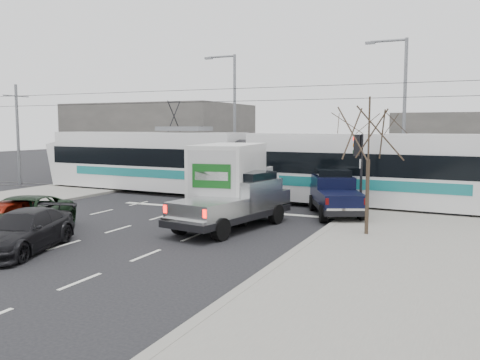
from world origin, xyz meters
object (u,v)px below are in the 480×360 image
at_px(traffic_signal, 359,157).
at_px(dark_car, 23,231).
at_px(tram, 247,164).
at_px(bare_tree, 369,134).
at_px(box_truck, 233,181).
at_px(red_car, 1,218).
at_px(street_lamp_near, 401,108).
at_px(street_lamp_far, 232,112).
at_px(navy_pickup, 335,193).
at_px(silver_pickup, 236,200).
at_px(green_car, 22,217).

distance_m(traffic_signal, dark_car, 13.97).
bearing_deg(dark_car, tram, 66.06).
bearing_deg(bare_tree, box_truck, 164.45).
bearing_deg(box_truck, red_car, -138.30).
bearing_deg(street_lamp_near, tram, -151.96).
bearing_deg(street_lamp_far, navy_pickup, -44.06).
height_order(box_truck, red_car, box_truck).
height_order(street_lamp_near, red_car, street_lamp_near).
relative_size(box_truck, navy_pickup, 1.33).
bearing_deg(red_car, silver_pickup, 32.17).
height_order(street_lamp_far, dark_car, street_lamp_far).
bearing_deg(box_truck, tram, 99.39).
relative_size(bare_tree, silver_pickup, 0.78).
bearing_deg(traffic_signal, box_truck, -156.21).
relative_size(traffic_signal, tram, 0.13).
xyz_separation_m(street_lamp_near, street_lamp_far, (-11.50, 2.00, 0.00)).
xyz_separation_m(navy_pickup, red_car, (-10.10, -9.70, -0.31)).
relative_size(bare_tree, dark_car, 1.09).
distance_m(navy_pickup, dark_car, 13.35).
xyz_separation_m(green_car, dark_car, (1.85, -1.63, -0.07)).
relative_size(street_lamp_far, dark_car, 1.96).
height_order(street_lamp_near, tram, street_lamp_near).
height_order(street_lamp_near, navy_pickup, street_lamp_near).
height_order(street_lamp_near, street_lamp_far, same).
bearing_deg(street_lamp_far, silver_pickup, -64.23).
bearing_deg(box_truck, street_lamp_far, 107.14).
bearing_deg(navy_pickup, tram, 127.44).
bearing_deg(traffic_signal, navy_pickup, 167.00).
distance_m(bare_tree, tram, 11.05).
bearing_deg(silver_pickup, street_lamp_far, 126.13).
height_order(bare_tree, red_car, bare_tree).
relative_size(street_lamp_far, tram, 0.33).
distance_m(traffic_signal, box_truck, 5.70).
distance_m(bare_tree, traffic_signal, 4.28).
relative_size(tram, red_car, 6.61).
height_order(street_lamp_far, green_car, street_lamp_far).
height_order(tram, silver_pickup, tram).
xyz_separation_m(tram, box_truck, (1.77, -5.64, -0.33)).
relative_size(street_lamp_far, navy_pickup, 1.74).
xyz_separation_m(traffic_signal, silver_pickup, (-4.05, -4.18, -1.64)).
height_order(street_lamp_near, green_car, street_lamp_near).
bearing_deg(street_lamp_near, dark_car, -117.84).
bearing_deg(street_lamp_far, traffic_signal, -41.72).
bearing_deg(street_lamp_far, box_truck, -64.79).
xyz_separation_m(bare_tree, tram, (-8.02, 7.38, -1.82)).
distance_m(bare_tree, box_truck, 6.84).
xyz_separation_m(street_lamp_far, navy_pickup, (9.56, -9.25, -4.10)).
xyz_separation_m(street_lamp_far, tram, (3.76, -6.12, -3.14)).
bearing_deg(tram, red_car, -105.19).
height_order(bare_tree, dark_car, bare_tree).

